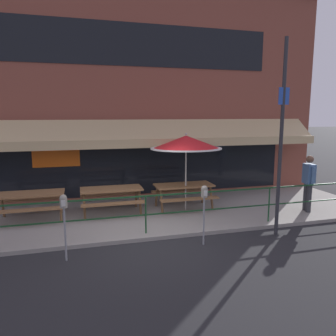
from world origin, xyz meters
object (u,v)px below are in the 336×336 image
at_px(parking_meter_far, 204,197).
at_px(parking_meter_near, 64,208).
at_px(picnic_table_centre, 112,193).
at_px(picnic_table_left, 31,198).
at_px(picnic_table_right, 184,189).
at_px(pedestrian_walking, 309,180).
at_px(patio_umbrella_right, 186,143).
at_px(street_sign_pole, 281,138).

bearing_deg(parking_meter_far, parking_meter_near, -179.45).
bearing_deg(picnic_table_centre, picnic_table_left, -179.65).
xyz_separation_m(picnic_table_right, pedestrian_walking, (3.53, -1.30, 0.35)).
height_order(patio_umbrella_right, parking_meter_far, patio_umbrella_right).
distance_m(patio_umbrella_right, street_sign_pole, 2.92).
height_order(picnic_table_centre, street_sign_pole, street_sign_pole).
height_order(picnic_table_centre, picnic_table_right, same).
bearing_deg(street_sign_pole, picnic_table_centre, 145.06).
xyz_separation_m(picnic_table_left, parking_meter_near, (1.00, -2.78, 0.44)).
bearing_deg(picnic_table_right, street_sign_pole, -58.31).
xyz_separation_m(patio_umbrella_right, pedestrian_walking, (3.53, -1.12, -1.12)).
relative_size(picnic_table_centre, pedestrian_walking, 1.05).
height_order(picnic_table_left, parking_meter_near, parking_meter_near).
bearing_deg(picnic_table_right, picnic_table_centre, 177.88).
distance_m(picnic_table_left, street_sign_pole, 6.86).
bearing_deg(picnic_table_left, patio_umbrella_right, -3.20).
bearing_deg(patio_umbrella_right, pedestrian_walking, -17.62).
relative_size(picnic_table_right, parking_meter_far, 1.27).
xyz_separation_m(picnic_table_centre, patio_umbrella_right, (2.23, -0.26, 1.47)).
bearing_deg(picnic_table_right, parking_meter_far, -98.25).
relative_size(pedestrian_walking, parking_meter_far, 1.20).
bearing_deg(parking_meter_near, picnic_table_left, 109.78).
distance_m(picnic_table_left, pedestrian_walking, 8.12).
bearing_deg(parking_meter_near, patio_umbrella_right, 36.10).
xyz_separation_m(picnic_table_right, street_sign_pole, (1.60, -2.60, 1.75)).
distance_m(picnic_table_left, parking_meter_near, 2.99).
distance_m(picnic_table_left, patio_umbrella_right, 4.71).
relative_size(pedestrian_walking, parking_meter_near, 1.20).
bearing_deg(parking_meter_far, picnic_table_left, 146.01).
distance_m(patio_umbrella_right, pedestrian_walking, 3.87).
height_order(picnic_table_centre, parking_meter_near, parking_meter_near).
relative_size(picnic_table_left, patio_umbrella_right, 0.76).
height_order(picnic_table_left, street_sign_pole, street_sign_pole).
bearing_deg(parking_meter_near, picnic_table_centre, 66.16).
xyz_separation_m(picnic_table_centre, parking_meter_near, (-1.23, -2.79, 0.44)).
bearing_deg(parking_meter_near, pedestrian_walking, 11.39).
height_order(picnic_table_right, street_sign_pole, street_sign_pole).
height_order(picnic_table_right, parking_meter_far, parking_meter_far).
height_order(picnic_table_right, parking_meter_near, parking_meter_near).
xyz_separation_m(picnic_table_left, pedestrian_walking, (8.00, -1.37, 0.35)).
height_order(parking_meter_far, street_sign_pole, street_sign_pole).
bearing_deg(pedestrian_walking, street_sign_pole, -145.97).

